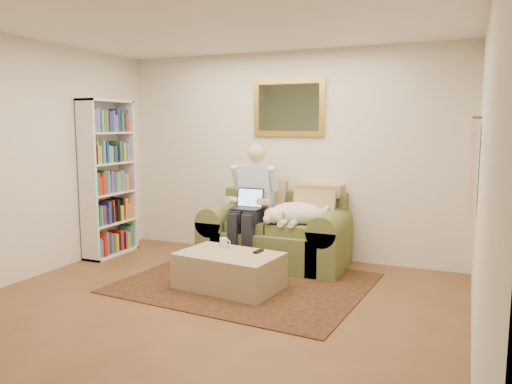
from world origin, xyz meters
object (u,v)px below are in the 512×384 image
Objects in this scene: ottoman at (229,271)px; sofa at (275,240)px; seated_man at (251,206)px; coffee_mug at (224,242)px; sleeping_dog at (298,213)px; bookshelf at (108,178)px; laptop at (248,203)px.

sofa is at bearing 84.48° from ottoman.
coffee_mug is (-0.02, -0.69, -0.30)m from seated_man.
sleeping_dog is 1.16m from ottoman.
sleeping_dog is at bearing 7.13° from seated_man.
bookshelf is (-2.14, -0.43, 0.70)m from sofa.
bookshelf is (-2.45, -0.34, 0.34)m from sleeping_dog.
ottoman is (-0.10, -1.06, -0.11)m from sofa.
bookshelf reaches higher than laptop.
sleeping_dog is 2.50m from bookshelf.
ottoman is at bearing -51.20° from coffee_mug.
bookshelf is (-2.04, 0.63, 0.81)m from ottoman.
sofa is 2.29m from bookshelf.
laptop is at bearing -90.00° from seated_man.
bookshelf reaches higher than ottoman.
coffee_mug reaches higher than ottoman.
laptop reaches higher than coffee_mug.
sleeping_dog is 0.36× the size of bookshelf.
sofa is at bearing 41.02° from laptop.
seated_man is 1.06m from ottoman.
sleeping_dog is (0.57, 0.14, -0.10)m from laptop.
sleeping_dog is at bearing 67.02° from ottoman.
sofa is 0.58m from laptop.
bookshelf is at bearing -172.04° from sleeping_dog.
laptop is 0.59m from sleeping_dog.
seated_man is 14.51× the size of coffee_mug.
laptop reaches higher than ottoman.
ottoman is 10.26× the size of coffee_mug.
laptop is at bearing 100.64° from ottoman.
ottoman is at bearing -95.52° from sofa.
sleeping_dog is 0.98m from coffee_mug.
sofa is at bearing 11.35° from bookshelf.
laptop is at bearing -166.36° from sleeping_dog.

